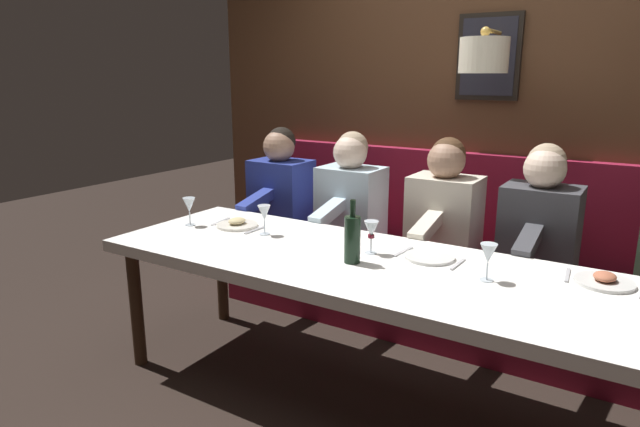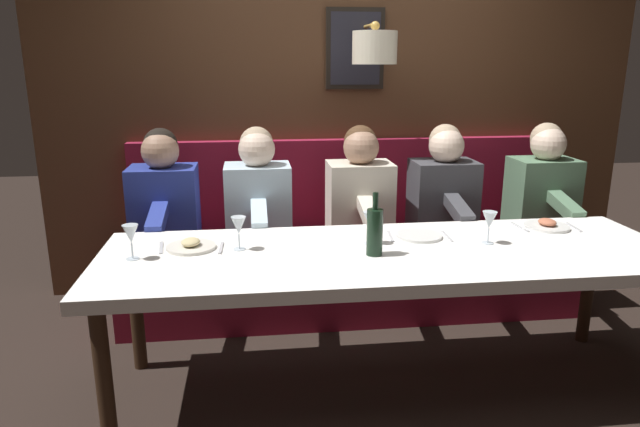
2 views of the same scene
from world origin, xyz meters
name	(u,v)px [view 2 (image 2 of 2)]	position (x,y,z in m)	size (l,w,h in m)	color
ground_plane	(385,386)	(0.00, 0.00, 0.00)	(12.00, 12.00, 0.00)	black
dining_table	(390,262)	(0.00, 0.00, 0.68)	(0.90, 2.77, 0.74)	white
banquette_bench	(355,281)	(0.89, 0.00, 0.23)	(0.52, 2.97, 0.45)	maroon
back_wall_panel	(343,99)	(1.46, 0.00, 1.36)	(0.59, 4.17, 2.90)	#51331E
diner_nearest	(543,189)	(0.88, -1.23, 0.82)	(0.60, 0.40, 0.79)	#567A5B
diner_near	(443,191)	(0.88, -0.56, 0.82)	(0.60, 0.40, 0.79)	#3D3D42
diner_middle	(360,194)	(0.88, -0.02, 0.82)	(0.60, 0.40, 0.79)	beige
diner_far	(258,196)	(0.88, 0.62, 0.82)	(0.60, 0.40, 0.79)	silver
diner_farthest	(164,199)	(0.88, 1.18, 0.82)	(0.60, 0.40, 0.79)	#283893
place_setting_0	(191,246)	(0.14, 0.95, 0.75)	(0.24, 0.32, 0.05)	silver
place_setting_1	(419,236)	(0.19, -0.20, 0.75)	(0.24, 0.32, 0.01)	silver
place_setting_2	(547,225)	(0.26, -0.94, 0.75)	(0.24, 0.32, 0.05)	silver
wine_glass_0	(370,221)	(0.11, 0.08, 0.86)	(0.07, 0.07, 0.16)	silver
wine_glass_1	(131,235)	(0.02, 1.21, 0.86)	(0.07, 0.07, 0.16)	silver
wine_glass_2	(239,226)	(0.10, 0.72, 0.86)	(0.07, 0.07, 0.16)	silver
wine_glass_3	(489,221)	(0.04, -0.51, 0.86)	(0.07, 0.07, 0.16)	silver
wine_bottle	(375,231)	(-0.06, 0.09, 0.86)	(0.08, 0.08, 0.30)	black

